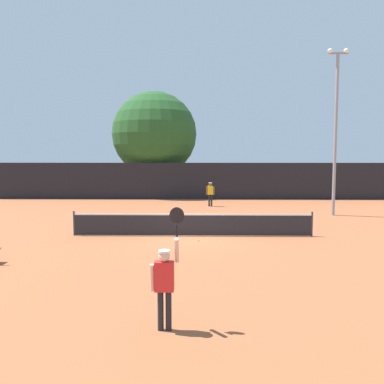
# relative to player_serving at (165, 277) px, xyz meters

# --- Properties ---
(ground_plane) EXTENTS (120.00, 120.00, 0.00)m
(ground_plane) POSITION_rel_player_serving_xyz_m (0.38, 9.48, -1.08)
(ground_plane) COLOR #9E5633
(tennis_net) EXTENTS (10.37, 0.08, 1.07)m
(tennis_net) POSITION_rel_player_serving_xyz_m (0.38, 9.48, -0.56)
(tennis_net) COLOR #232328
(tennis_net) RESTS_ON ground
(perimeter_fence) EXTENTS (32.94, 0.12, 2.88)m
(perimeter_fence) POSITION_rel_player_serving_xyz_m (0.38, 24.09, 0.36)
(perimeter_fence) COLOR black
(perimeter_fence) RESTS_ON ground
(player_serving) EXTENTS (0.68, 0.39, 2.47)m
(player_serving) POSITION_rel_player_serving_xyz_m (0.00, 0.00, 0.00)
(player_serving) COLOR red
(player_serving) RESTS_ON ground
(player_receiving) EXTENTS (0.57, 0.24, 1.62)m
(player_receiving) POSITION_rel_player_serving_xyz_m (1.42, 19.64, -0.08)
(player_receiving) COLOR yellow
(player_receiving) RESTS_ON ground
(tennis_ball) EXTENTS (0.07, 0.07, 0.07)m
(tennis_ball) POSITION_rel_player_serving_xyz_m (0.64, 8.38, -1.04)
(tennis_ball) COLOR #CCE033
(tennis_ball) RESTS_ON ground
(light_pole) EXTENTS (1.18, 0.28, 9.46)m
(light_pole) POSITION_rel_player_serving_xyz_m (8.45, 15.68, 4.23)
(light_pole) COLOR gray
(light_pole) RESTS_ON ground
(large_tree) EXTENTS (7.22, 7.22, 8.90)m
(large_tree) POSITION_rel_player_serving_xyz_m (-3.20, 27.21, 4.20)
(large_tree) COLOR brown
(large_tree) RESTS_ON ground
(parked_car_near) EXTENTS (2.42, 4.41, 1.69)m
(parked_car_near) POSITION_rel_player_serving_xyz_m (-2.18, 29.38, -0.30)
(parked_car_near) COLOR red
(parked_car_near) RESTS_ON ground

